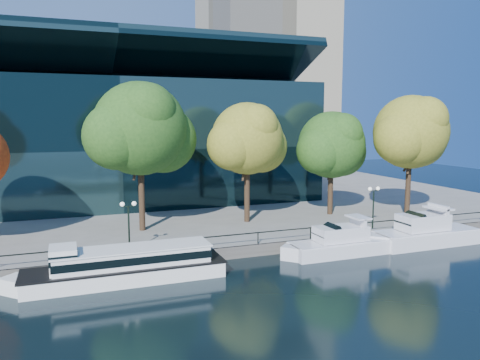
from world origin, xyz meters
name	(u,v)px	position (x,y,z in m)	size (l,w,h in m)	color
ground	(213,274)	(0.00, 0.00, 0.00)	(160.00, 160.00, 0.00)	black
promenade	(139,194)	(0.00, 36.38, 0.50)	(90.00, 67.08, 1.00)	slate
railing	(200,238)	(0.00, 3.25, 1.94)	(88.20, 0.08, 0.99)	black
convention_building	(111,141)	(-4.00, 31.79, 8.51)	(50.00, 24.57, 21.43)	black
office_tower	(265,8)	(28.00, 55.00, 33.02)	(22.50, 22.50, 65.90)	tan
tour_boat	(121,265)	(-6.51, 0.69, 1.23)	(15.21, 3.39, 2.89)	white
cruiser_near	(341,243)	(11.69, 1.00, 0.99)	(10.95, 2.82, 3.17)	silver
cruiser_far	(423,233)	(20.20, 0.90, 1.16)	(11.21, 3.11, 3.66)	silver
tree_2	(142,131)	(-3.13, 11.50, 10.34)	(10.76, 8.82, 13.83)	black
tree_3	(249,140)	(7.44, 11.54, 9.29)	(9.00, 7.38, 12.06)	black
tree_4	(333,146)	(17.41, 11.88, 8.47)	(9.05, 7.42, 11.25)	black
tree_5	(412,134)	(25.09, 8.55, 9.85)	(9.84, 8.07, 12.96)	black
lamp_1	(129,215)	(-5.42, 4.50, 3.98)	(1.26, 0.36, 4.03)	black
lamp_2	(374,198)	(17.43, 4.50, 3.98)	(1.26, 0.36, 4.03)	black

